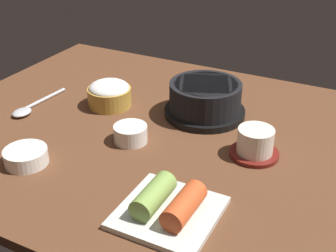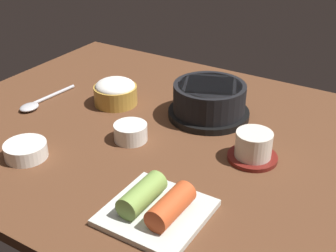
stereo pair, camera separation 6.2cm
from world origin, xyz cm
name	(u,v)px [view 2 (the right image)]	position (x,y,z in cm)	size (l,w,h in cm)	color
dining_table	(165,136)	(0.00, 0.00, 1.00)	(100.00, 76.00, 2.00)	#56331E
stone_pot	(209,100)	(4.37, 11.10, 5.81)	(17.72, 17.72, 7.54)	black
rice_bowl	(115,92)	(-16.77, 5.53, 5.03)	(9.91, 9.91, 6.04)	#B78C38
tea_cup_with_saucer	(254,146)	(19.17, 0.30, 4.66)	(9.33, 9.33, 5.61)	maroon
banchan_cup_center	(131,132)	(-4.19, -6.10, 3.85)	(6.68, 6.68, 3.45)	white
kimchi_plate	(156,206)	(12.62, -22.66, 3.76)	(14.89, 14.89, 4.74)	silver
side_bowl_near	(26,150)	(-17.12, -21.47, 3.56)	(7.95, 7.95, 2.89)	white
spoon	(36,104)	(-31.54, -5.18, 2.62)	(3.60, 16.76, 1.35)	#B7B7BC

